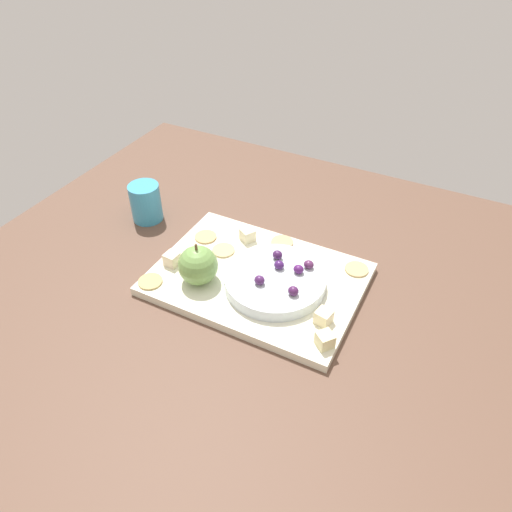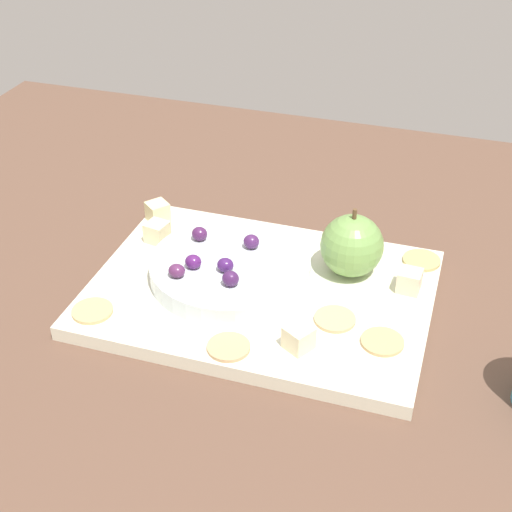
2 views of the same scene
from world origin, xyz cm
name	(u,v)px [view 1 (image 1 of 2)]	position (x,y,z in cm)	size (l,w,h in cm)	color
table	(270,297)	(0.00, 0.00, 1.69)	(125.01, 104.74, 3.38)	brown
platter	(257,279)	(3.19, -0.88, 4.26)	(39.13, 28.04, 1.77)	silver
serving_dish	(276,280)	(-0.91, -0.26, 6.33)	(18.96, 18.96, 2.37)	silver
apple_whole	(198,265)	(12.40, 5.32, 8.88)	(7.48, 7.48, 7.48)	#709D4E
apple_stem	(196,247)	(12.40, 5.32, 13.22)	(0.50, 0.50, 1.20)	brown
cheese_cube_0	(325,340)	(-14.35, 9.23, 6.44)	(2.60, 2.60, 2.60)	beige
cheese_cube_1	(172,259)	(19.62, 3.82, 6.44)	(2.60, 2.60, 2.60)	beige
cheese_cube_2	(248,235)	(10.09, -9.83, 6.44)	(2.60, 2.60, 2.60)	beige
cheese_cube_3	(324,317)	(-12.35, 4.61, 6.44)	(2.60, 2.60, 2.60)	beige
cracker_0	(206,237)	(18.33, -6.46, 5.34)	(4.58, 4.58, 0.40)	tan
cracker_1	(223,250)	(12.74, -4.29, 5.34)	(4.58, 4.58, 0.40)	tan
cracker_2	(357,269)	(-13.25, -11.11, 5.34)	(4.58, 4.58, 0.40)	tan
cracker_3	(282,242)	(3.20, -12.20, 5.34)	(4.58, 4.58, 0.40)	tan
cracker_4	(150,282)	(20.33, 10.09, 5.34)	(4.58, 4.58, 0.40)	tan
grape_0	(293,291)	(-5.87, 3.01, 8.38)	(1.94, 1.74, 1.75)	#471E4C
grape_1	(299,269)	(-4.40, -2.74, 8.35)	(1.94, 1.74, 1.67)	#4F1C5F
grape_2	(279,265)	(-0.67, -2.22, 8.34)	(1.94, 1.74, 1.66)	#411C5C
grape_3	(309,264)	(-5.54, -4.91, 8.30)	(1.94, 1.74, 1.58)	#542650
grape_4	(277,255)	(0.81, -4.64, 8.42)	(1.94, 1.74, 1.82)	#401D4D
grape_5	(260,280)	(0.67, 3.25, 8.40)	(1.94, 1.74, 1.78)	#472155
cup	(145,202)	(35.29, -8.60, 7.70)	(9.60, 6.81, 8.64)	#3A96C1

